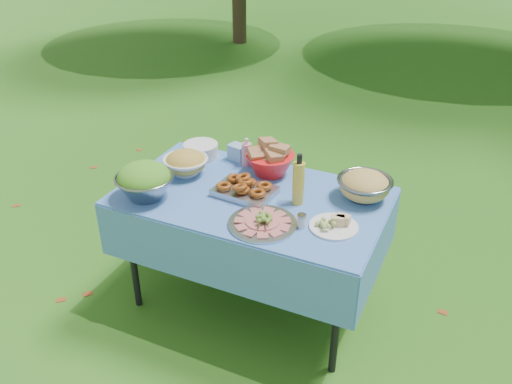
% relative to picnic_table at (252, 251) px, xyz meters
% --- Properties ---
extents(ground, '(80.00, 80.00, 0.00)m').
position_rel_picnic_table_xyz_m(ground, '(0.00, 0.00, -0.38)').
color(ground, '#103D0B').
rests_on(ground, ground).
extents(picnic_table, '(1.46, 0.86, 0.76)m').
position_rel_picnic_table_xyz_m(picnic_table, '(0.00, 0.00, 0.00)').
color(picnic_table, '#84B2FF').
rests_on(picnic_table, ground).
extents(salad_bowl, '(0.35, 0.35, 0.21)m').
position_rel_picnic_table_xyz_m(salad_bowl, '(-0.51, -0.26, 0.48)').
color(salad_bowl, gray).
rests_on(salad_bowl, picnic_table).
extents(pasta_bowl_white, '(0.34, 0.34, 0.15)m').
position_rel_picnic_table_xyz_m(pasta_bowl_white, '(-0.46, 0.07, 0.45)').
color(pasta_bowl_white, silver).
rests_on(pasta_bowl_white, picnic_table).
extents(plate_stack, '(0.22, 0.22, 0.09)m').
position_rel_picnic_table_xyz_m(plate_stack, '(-0.49, 0.30, 0.42)').
color(plate_stack, silver).
rests_on(plate_stack, picnic_table).
extents(wipes_box, '(0.12, 0.10, 0.10)m').
position_rel_picnic_table_xyz_m(wipes_box, '(-0.26, 0.36, 0.43)').
color(wipes_box, '#80AACC').
rests_on(wipes_box, picnic_table).
extents(sanitizer_bottle, '(0.08, 0.08, 0.18)m').
position_rel_picnic_table_xyz_m(sanitizer_bottle, '(-0.18, 0.32, 0.47)').
color(sanitizer_bottle, pink).
rests_on(sanitizer_bottle, picnic_table).
extents(bread_bowl, '(0.30, 0.30, 0.19)m').
position_rel_picnic_table_xyz_m(bread_bowl, '(-0.01, 0.28, 0.48)').
color(bread_bowl, red).
rests_on(bread_bowl, picnic_table).
extents(pasta_bowl_steel, '(0.34, 0.34, 0.16)m').
position_rel_picnic_table_xyz_m(pasta_bowl_steel, '(0.57, 0.23, 0.46)').
color(pasta_bowl_steel, gray).
rests_on(pasta_bowl_steel, picnic_table).
extents(fried_tray, '(0.34, 0.25, 0.08)m').
position_rel_picnic_table_xyz_m(fried_tray, '(-0.04, -0.01, 0.42)').
color(fried_tray, '#A4A5A9').
rests_on(fried_tray, picnic_table).
extents(charcuterie_platter, '(0.44, 0.44, 0.08)m').
position_rel_picnic_table_xyz_m(charcuterie_platter, '(0.18, -0.24, 0.42)').
color(charcuterie_platter, '#AEB0B6').
rests_on(charcuterie_platter, picnic_table).
extents(oil_bottle, '(0.08, 0.08, 0.29)m').
position_rel_picnic_table_xyz_m(oil_bottle, '(0.26, 0.03, 0.53)').
color(oil_bottle, gold).
rests_on(oil_bottle, picnic_table).
extents(cheese_plate, '(0.32, 0.32, 0.07)m').
position_rel_picnic_table_xyz_m(cheese_plate, '(0.51, -0.12, 0.41)').
color(cheese_plate, silver).
rests_on(cheese_plate, picnic_table).
extents(shaker, '(0.06, 0.06, 0.07)m').
position_rel_picnic_table_xyz_m(shaker, '(0.36, -0.18, 0.42)').
color(shaker, silver).
rests_on(shaker, picnic_table).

